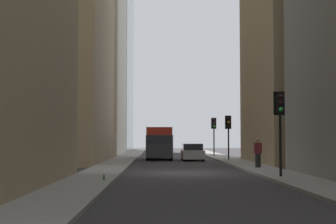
{
  "coord_description": "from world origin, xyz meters",
  "views": [
    {
      "loc": [
        -26.59,
        1.55,
        1.88
      ],
      "look_at": [
        17.42,
        0.62,
        4.24
      ],
      "focal_mm": 52.48,
      "sensor_mm": 36.0,
      "label": 1
    }
  ],
  "objects_px": {
    "delivery_truck": "(159,143)",
    "pedestrian": "(258,152)",
    "traffic_light_midblock": "(228,127)",
    "discarded_bottle": "(104,178)",
    "sedan_silver": "(192,153)",
    "traffic_light_foreground": "(280,114)",
    "traffic_light_far_junction": "(214,128)"
  },
  "relations": [
    {
      "from": "delivery_truck",
      "to": "pedestrian",
      "type": "distance_m",
      "value": 15.58
    },
    {
      "from": "delivery_truck",
      "to": "traffic_light_midblock",
      "type": "bearing_deg",
      "value": -121.19
    },
    {
      "from": "discarded_bottle",
      "to": "pedestrian",
      "type": "bearing_deg",
      "value": -43.23
    },
    {
      "from": "pedestrian",
      "to": "sedan_silver",
      "type": "bearing_deg",
      "value": 13.88
    },
    {
      "from": "sedan_silver",
      "to": "discarded_bottle",
      "type": "xyz_separation_m",
      "value": [
        -21.04,
        5.17,
        -0.42
      ]
    },
    {
      "from": "sedan_silver",
      "to": "pedestrian",
      "type": "height_order",
      "value": "pedestrian"
    },
    {
      "from": "sedan_silver",
      "to": "traffic_light_foreground",
      "type": "distance_m",
      "value": 19.46
    },
    {
      "from": "delivery_truck",
      "to": "traffic_light_far_junction",
      "type": "height_order",
      "value": "traffic_light_far_junction"
    },
    {
      "from": "delivery_truck",
      "to": "pedestrian",
      "type": "relative_size",
      "value": 3.73
    },
    {
      "from": "traffic_light_midblock",
      "to": "pedestrian",
      "type": "distance_m",
      "value": 11.13
    },
    {
      "from": "sedan_silver",
      "to": "discarded_bottle",
      "type": "height_order",
      "value": "sedan_silver"
    },
    {
      "from": "delivery_truck",
      "to": "traffic_light_far_junction",
      "type": "distance_m",
      "value": 7.83
    },
    {
      "from": "traffic_light_foreground",
      "to": "pedestrian",
      "type": "bearing_deg",
      "value": -3.0
    },
    {
      "from": "traffic_light_foreground",
      "to": "traffic_light_midblock",
      "type": "distance_m",
      "value": 17.83
    },
    {
      "from": "sedan_silver",
      "to": "traffic_light_far_junction",
      "type": "relative_size",
      "value": 1.13
    },
    {
      "from": "pedestrian",
      "to": "traffic_light_foreground",
      "type": "bearing_deg",
      "value": 177.0
    },
    {
      "from": "traffic_light_midblock",
      "to": "discarded_bottle",
      "type": "xyz_separation_m",
      "value": [
        -19.74,
        8.06,
        -2.54
      ]
    },
    {
      "from": "traffic_light_midblock",
      "to": "traffic_light_far_junction",
      "type": "distance_m",
      "value": 8.81
    },
    {
      "from": "traffic_light_far_junction",
      "to": "pedestrian",
      "type": "xyz_separation_m",
      "value": [
        -19.81,
        -0.34,
        -1.84
      ]
    },
    {
      "from": "delivery_truck",
      "to": "discarded_bottle",
      "type": "distance_m",
      "value": 23.33
    },
    {
      "from": "traffic_light_midblock",
      "to": "traffic_light_foreground",
      "type": "bearing_deg",
      "value": 179.36
    },
    {
      "from": "traffic_light_far_junction",
      "to": "discarded_bottle",
      "type": "relative_size",
      "value": 14.05
    },
    {
      "from": "sedan_silver",
      "to": "traffic_light_far_junction",
      "type": "bearing_deg",
      "value": -19.78
    },
    {
      "from": "traffic_light_foreground",
      "to": "discarded_bottle",
      "type": "relative_size",
      "value": 14.47
    },
    {
      "from": "delivery_truck",
      "to": "traffic_light_midblock",
      "type": "relative_size",
      "value": 1.79
    },
    {
      "from": "sedan_silver",
      "to": "traffic_light_foreground",
      "type": "bearing_deg",
      "value": -172.02
    },
    {
      "from": "sedan_silver",
      "to": "traffic_light_midblock",
      "type": "xyz_separation_m",
      "value": [
        -1.3,
        -2.88,
        2.12
      ]
    },
    {
      "from": "discarded_bottle",
      "to": "traffic_light_far_junction",
      "type": "bearing_deg",
      "value": -15.42
    },
    {
      "from": "traffic_light_midblock",
      "to": "pedestrian",
      "type": "bearing_deg",
      "value": -179.18
    },
    {
      "from": "traffic_light_midblock",
      "to": "discarded_bottle",
      "type": "distance_m",
      "value": 21.47
    },
    {
      "from": "traffic_light_far_junction",
      "to": "pedestrian",
      "type": "height_order",
      "value": "traffic_light_far_junction"
    },
    {
      "from": "traffic_light_midblock",
      "to": "sedan_silver",
      "type": "bearing_deg",
      "value": 65.65
    }
  ]
}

